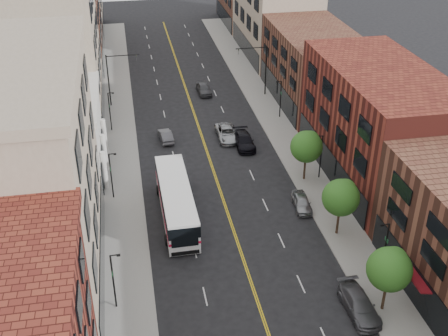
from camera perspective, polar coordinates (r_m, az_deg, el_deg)
sidewalk_left at (r=68.18m, az=-10.43°, el=2.04°), size 4.00×110.00×0.15m
sidewalk_right at (r=70.68m, az=5.96°, el=3.43°), size 4.00×110.00×0.15m
bldg_l_tanoffice at (r=45.34m, az=-19.61°, el=-1.55°), size 10.00×22.00×18.00m
bldg_l_white at (r=63.38m, az=-16.99°, el=2.93°), size 10.00×14.00×8.00m
bldg_l_far_a at (r=77.35m, az=-16.57°, el=11.85°), size 10.00×20.00×18.00m
bldg_l_far_b at (r=96.94m, az=-15.61°, el=14.56°), size 10.00×20.00×15.00m
bldg_r_mid at (r=61.32m, az=15.38°, el=4.33°), size 10.00×22.00×12.00m
bldg_r_far_a at (r=79.60m, az=9.09°, el=10.15°), size 10.00×20.00×10.00m
bldg_r_far_b at (r=98.19m, az=5.18°, el=15.37°), size 10.00×22.00×14.00m
tree_r_1 at (r=44.10m, az=16.52°, el=-9.69°), size 3.40×3.40×5.59m
tree_r_2 at (r=51.37m, az=11.85°, el=-2.83°), size 3.40×3.40×5.59m
tree_r_3 at (r=59.43m, az=8.44°, el=2.27°), size 3.40×3.40×5.59m
lamp_l_1 at (r=44.00m, az=-11.15°, el=-10.94°), size 0.81×0.55×5.05m
lamp_l_2 at (r=57.16m, az=-11.37°, el=-0.53°), size 0.81×0.55×5.05m
lamp_l_3 at (r=71.49m, az=-11.51°, el=5.85°), size 0.81×0.55×5.05m
lamp_r_1 at (r=48.13m, az=16.04°, el=-7.60°), size 0.81×0.55×5.05m
lamp_r_2 at (r=60.40m, az=9.79°, el=1.38°), size 0.81×0.55×5.05m
lamp_r_3 at (r=74.10m, az=5.74°, el=7.19°), size 0.81×0.55×5.05m
signal_mast_left at (r=78.29m, az=-11.18°, el=9.35°), size 4.49×0.18×7.20m
signal_mast_right at (r=80.54m, az=3.78°, el=10.43°), size 4.49×0.18×7.20m
city_bus at (r=54.05m, az=-4.90°, el=-3.20°), size 3.22×12.98×3.33m
car_parked_mid at (r=45.56m, az=13.57°, el=-13.35°), size 2.20×5.15×1.48m
car_parked_far at (r=56.27m, az=7.91°, el=-3.47°), size 1.89×4.07×1.35m
car_lane_behind at (r=68.99m, az=-5.94°, el=3.27°), size 1.75×4.06×1.30m
car_lane_a at (r=67.21m, az=2.05°, el=2.77°), size 2.17×5.24×1.52m
car_lane_b at (r=69.10m, az=0.29°, el=3.57°), size 2.43×5.27×1.46m
car_lane_c at (r=82.44m, az=-2.08°, el=8.06°), size 2.02×4.56×1.53m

